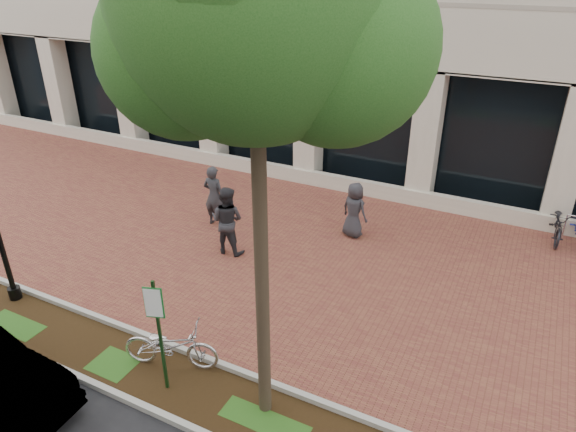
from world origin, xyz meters
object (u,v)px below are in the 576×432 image
at_px(pedestrian_right, 354,210).
at_px(pedestrian_mid, 227,220).
at_px(pedestrian_left, 214,196).
at_px(locked_bicycle, 171,345).
at_px(street_tree, 260,21).
at_px(parking_sign, 158,323).

bearing_deg(pedestrian_right, pedestrian_mid, 59.18).
bearing_deg(pedestrian_left, pedestrian_right, -164.10).
bearing_deg(pedestrian_right, locked_bicycle, 96.66).
bearing_deg(pedestrian_mid, pedestrian_left, -47.64).
xyz_separation_m(street_tree, locked_bicycle, (-2.19, 0.09, -5.98)).
bearing_deg(parking_sign, pedestrian_mid, 90.10).
height_order(parking_sign, pedestrian_mid, parking_sign).
relative_size(street_tree, pedestrian_mid, 4.47).
distance_m(street_tree, locked_bicycle, 6.36).
height_order(parking_sign, locked_bicycle, parking_sign).
height_order(street_tree, locked_bicycle, street_tree).
height_order(locked_bicycle, pedestrian_left, pedestrian_left).
bearing_deg(street_tree, pedestrian_right, 97.60).
bearing_deg(pedestrian_mid, parking_sign, 105.86).
height_order(street_tree, pedestrian_mid, street_tree).
bearing_deg(pedestrian_mid, pedestrian_right, -142.31).
xyz_separation_m(street_tree, pedestrian_right, (-0.88, 6.63, -5.66)).
bearing_deg(street_tree, locked_bicycle, 177.58).
relative_size(street_tree, pedestrian_left, 4.55).
bearing_deg(street_tree, parking_sign, -166.90).
xyz_separation_m(parking_sign, pedestrian_left, (-2.86, 5.87, -0.59)).
xyz_separation_m(parking_sign, pedestrian_mid, (-1.66, 4.71, -0.57)).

